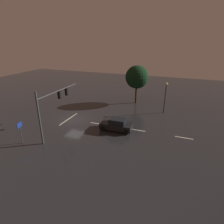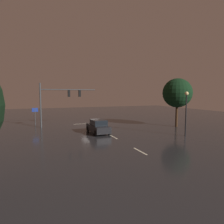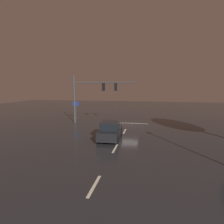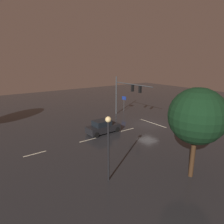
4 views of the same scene
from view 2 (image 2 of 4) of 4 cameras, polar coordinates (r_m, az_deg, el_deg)
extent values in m
plane|color=#232326|center=(31.77, -6.38, -3.54)|extent=(80.00, 80.00, 0.00)
cylinder|color=#383A3D|center=(30.03, -19.98, 1.82)|extent=(0.22, 0.22, 6.42)
cylinder|color=#383A3D|center=(30.38, -12.38, 6.33)|extent=(8.13, 0.14, 0.14)
cube|color=black|center=(30.38, -12.36, 5.26)|extent=(0.32, 0.36, 1.00)
sphere|color=black|center=(30.57, -12.43, 5.86)|extent=(0.20, 0.20, 0.20)
sphere|color=black|center=(30.56, -12.42, 5.26)|extent=(0.20, 0.20, 0.20)
sphere|color=#19F24C|center=(30.57, -12.41, 4.66)|extent=(0.20, 0.20, 0.20)
cube|color=black|center=(30.68, -9.35, 5.31)|extent=(0.32, 0.36, 1.00)
sphere|color=black|center=(30.87, -9.43, 5.90)|extent=(0.20, 0.20, 0.20)
sphere|color=black|center=(30.87, -9.43, 5.31)|extent=(0.20, 0.20, 0.20)
sphere|color=#19F24C|center=(30.87, -9.42, 4.71)|extent=(0.20, 0.20, 0.20)
cube|color=beige|center=(27.98, -4.21, -4.72)|extent=(0.16, 2.20, 0.01)
cube|color=beige|center=(22.44, 0.44, -7.21)|extent=(0.16, 2.20, 0.01)
cube|color=beige|center=(17.21, 8.13, -11.16)|extent=(0.16, 2.20, 0.01)
cube|color=beige|center=(32.61, -6.79, -3.31)|extent=(5.00, 0.16, 0.01)
cube|color=black|center=(24.54, -4.06, -4.68)|extent=(1.93, 4.35, 0.80)
cube|color=black|center=(24.23, -3.91, -3.03)|extent=(1.67, 2.15, 0.68)
cylinder|color=black|center=(25.83, -7.01, -4.83)|extent=(0.24, 0.69, 0.68)
cylinder|color=black|center=(26.35, -3.49, -4.60)|extent=(0.24, 0.69, 0.68)
cylinder|color=black|center=(22.83, -4.71, -6.15)|extent=(0.24, 0.69, 0.68)
cylinder|color=black|center=(23.42, -0.80, -5.84)|extent=(0.24, 0.69, 0.68)
sphere|color=#F9EFC6|center=(26.32, -6.94, -3.91)|extent=(0.20, 0.20, 0.20)
sphere|color=#F9EFC6|center=(26.71, -4.26, -3.75)|extent=(0.20, 0.20, 0.20)
cylinder|color=black|center=(24.08, 20.61, -1.01)|extent=(0.14, 0.14, 4.72)
sphere|color=#F9D88C|center=(23.95, 20.80, 5.03)|extent=(0.44, 0.44, 0.44)
cylinder|color=#383A3D|center=(32.51, -21.35, -1.23)|extent=(0.09, 0.09, 2.75)
cube|color=navy|center=(32.42, -21.41, 0.57)|extent=(0.89, 0.24, 0.60)
cylinder|color=#382314|center=(30.60, 18.20, -0.91)|extent=(0.36, 0.36, 3.40)
sphere|color=black|center=(30.43, 18.38, 5.27)|extent=(4.25, 4.25, 4.25)
camera|label=1|loc=(22.21, -66.01, 20.18)|focal=30.01mm
camera|label=3|loc=(12.23, 41.21, 4.57)|focal=30.58mm
camera|label=4|loc=(29.28, 48.81, 11.57)|focal=31.67mm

